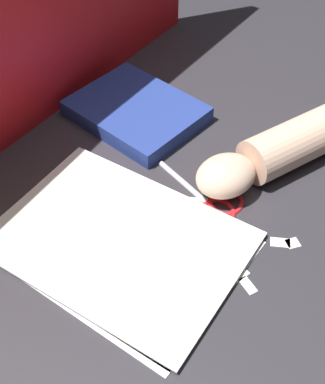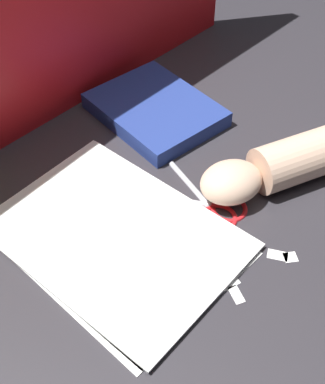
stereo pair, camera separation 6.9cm
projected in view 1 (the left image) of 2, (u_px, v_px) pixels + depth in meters
name	position (u px, v px, depth m)	size (l,w,h in m)	color
ground_plane	(189.00, 248.00, 0.74)	(6.00, 6.00, 0.00)	#2D2B30
paper_stack	(118.00, 240.00, 0.74)	(0.25, 0.34, 0.01)	white
book_closed	(136.00, 111.00, 0.93)	(0.19, 0.23, 0.03)	navy
scissors	(208.00, 200.00, 0.80)	(0.11, 0.17, 0.01)	silver
hand_forearm	(280.00, 150.00, 0.82)	(0.30, 0.18, 0.07)	beige
paper_scrap_near	(280.00, 242.00, 0.74)	(0.03, 0.03, 0.00)	white
paper_scrap_mid	(293.00, 243.00, 0.74)	(0.02, 0.02, 0.00)	white
paper_scrap_far	(248.00, 285.00, 0.70)	(0.02, 0.03, 0.00)	white
paper_scrap_side	(240.00, 274.00, 0.71)	(0.03, 0.02, 0.00)	white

